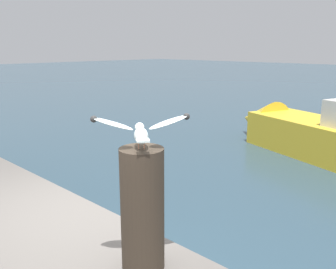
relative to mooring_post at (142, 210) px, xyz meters
The scene contains 3 objects.
mooring_post is the anchor object (origin of this frame).
seagull 0.55m from the mooring_post, 142.28° to the left, with size 0.47×0.56×0.23m.
boat_yellow 8.59m from the mooring_post, 104.76° to the left, with size 6.26×3.37×1.79m.
Camera 1 is at (2.69, -1.94, 2.87)m, focal length 39.68 mm.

